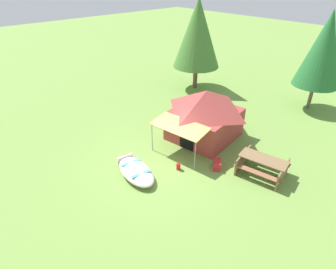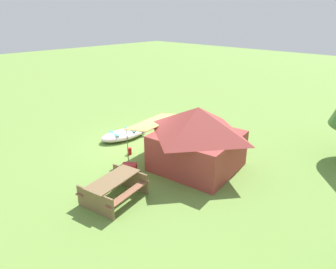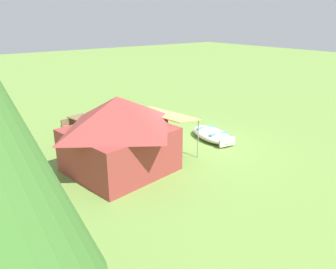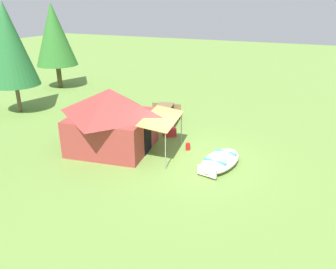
% 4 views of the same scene
% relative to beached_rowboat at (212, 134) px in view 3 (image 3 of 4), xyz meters
% --- Properties ---
extents(ground_plane, '(80.00, 80.00, 0.00)m').
position_rel_beached_rowboat_xyz_m(ground_plane, '(0.02, 1.29, -0.22)').
color(ground_plane, olive).
extents(beached_rowboat, '(2.36, 1.45, 0.43)m').
position_rel_beached_rowboat_xyz_m(beached_rowboat, '(0.00, 0.00, 0.00)').
color(beached_rowboat, silver).
rests_on(beached_rowboat, ground_plane).
extents(canvas_cabin_tent, '(3.44, 4.56, 2.46)m').
position_rel_beached_rowboat_xyz_m(canvas_cabin_tent, '(-0.19, 4.35, 1.05)').
color(canvas_cabin_tent, '#9D3935').
rests_on(canvas_cabin_tent, ground_plane).
extents(picnic_table, '(2.10, 1.80, 0.77)m').
position_rel_beached_rowboat_xyz_m(picnic_table, '(3.37, 3.82, 0.26)').
color(picnic_table, brown).
rests_on(picnic_table, ground_plane).
extents(cooler_box, '(0.59, 0.62, 0.36)m').
position_rel_beached_rowboat_xyz_m(cooler_box, '(1.89, 2.80, -0.04)').
color(cooler_box, red).
rests_on(cooler_box, ground_plane).
extents(fuel_can, '(0.24, 0.24, 0.29)m').
position_rel_beached_rowboat_xyz_m(fuel_can, '(0.87, 1.55, -0.08)').
color(fuel_can, red).
rests_on(fuel_can, ground_plane).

